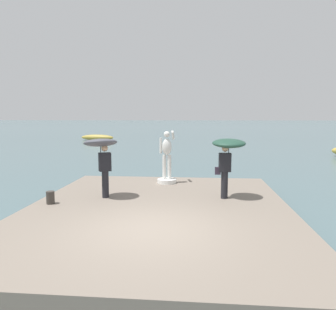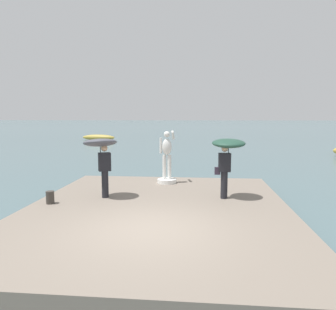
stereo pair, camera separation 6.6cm
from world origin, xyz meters
name	(u,v)px [view 2 (the right image)]	position (x,y,z in m)	size (l,w,h in m)	color
ground_plane	(191,137)	(0.00, 40.00, 0.00)	(400.00, 400.00, 0.00)	#4C666B
pier	(157,214)	(0.00, 1.76, 0.20)	(7.74, 9.52, 0.40)	slate
statue_white_figure	(167,164)	(-0.06, 5.28, 1.18)	(0.76, 0.94, 2.10)	white
onlooker_left	(101,150)	(-1.94, 2.76, 1.97)	(1.46, 1.47, 2.01)	black
onlooker_right	(227,151)	(2.10, 3.05, 1.95)	(1.11, 1.13, 1.97)	black
mooring_bollard	(50,197)	(-3.30, 1.87, 0.59)	(0.25, 0.25, 0.39)	#38332D
boat_near	(99,137)	(-11.53, 32.65, 0.37)	(4.44, 1.59, 0.74)	#B2993D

